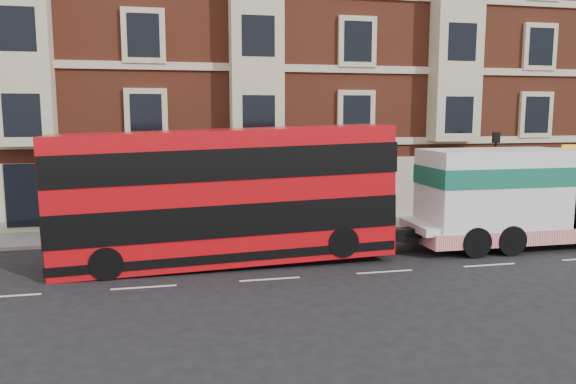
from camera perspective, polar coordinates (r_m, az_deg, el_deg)
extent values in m
plane|color=black|center=(18.59, -1.86, -8.86)|extent=(120.00, 120.00, 0.00)
cube|color=slate|center=(25.75, -4.94, -3.92)|extent=(90.00, 3.00, 0.15)
cube|color=brown|center=(32.90, -6.02, 14.29)|extent=(45.00, 12.00, 18.00)
cylinder|color=black|center=(24.07, -18.89, -0.16)|extent=(0.14, 0.14, 4.00)
cube|color=black|center=(23.87, -19.12, 4.84)|extent=(0.35, 0.15, 0.50)
cylinder|color=black|center=(28.36, 20.19, 0.97)|extent=(0.14, 0.14, 4.00)
cube|color=black|center=(28.19, 20.39, 5.21)|extent=(0.35, 0.15, 0.50)
cube|color=red|center=(20.12, -6.41, -0.33)|extent=(11.87, 2.65, 4.66)
cube|color=black|center=(20.23, -6.38, -2.26)|extent=(11.91, 2.71, 1.11)
cube|color=black|center=(19.98, -6.46, 3.13)|extent=(11.91, 2.71, 1.06)
cylinder|color=black|center=(19.33, -17.97, -6.90)|extent=(1.10, 0.34, 1.10)
cylinder|color=black|center=(21.64, -17.37, -5.29)|extent=(1.10, 0.34, 1.10)
cylinder|color=black|center=(20.10, 5.57, -5.03)|extent=(1.10, 0.34, 1.10)
cylinder|color=black|center=(22.33, 3.67, -3.68)|extent=(1.10, 0.34, 1.10)
cube|color=white|center=(24.69, 22.59, -2.84)|extent=(9.53, 2.44, 0.32)
cube|color=white|center=(23.76, 20.27, 0.38)|extent=(5.72, 2.65, 3.07)
cube|color=#16664F|center=(23.70, 20.33, 1.65)|extent=(5.77, 2.69, 0.74)
cube|color=red|center=(24.64, 22.14, -3.71)|extent=(8.48, 2.71, 0.58)
cylinder|color=black|center=(27.73, 26.88, -2.84)|extent=(1.17, 0.37, 1.17)
cylinder|color=black|center=(23.09, 21.64, -4.58)|extent=(1.17, 0.42, 1.17)
cylinder|color=black|center=(25.06, 18.59, -3.47)|extent=(1.17, 0.42, 1.17)
cylinder|color=black|center=(22.30, 18.47, -4.86)|extent=(1.17, 0.42, 1.17)
cylinder|color=black|center=(24.34, 15.59, -3.68)|extent=(1.17, 0.42, 1.17)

